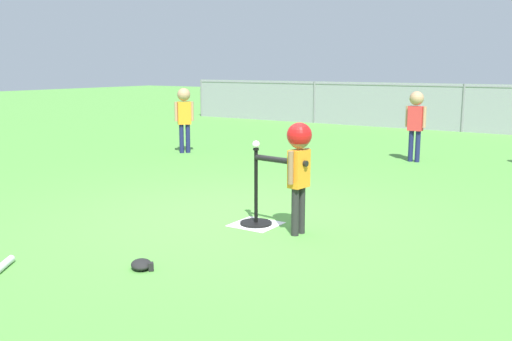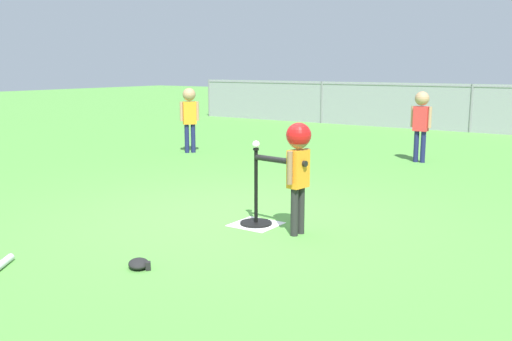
% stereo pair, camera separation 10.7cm
% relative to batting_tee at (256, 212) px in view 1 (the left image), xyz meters
% --- Properties ---
extents(ground_plane, '(60.00, 60.00, 0.00)m').
position_rel_batting_tee_xyz_m(ground_plane, '(-0.35, 0.07, -0.13)').
color(ground_plane, '#51933D').
extents(home_plate, '(0.44, 0.44, 0.01)m').
position_rel_batting_tee_xyz_m(home_plate, '(0.00, 0.00, -0.13)').
color(home_plate, white).
rests_on(home_plate, ground_plane).
extents(batting_tee, '(0.32, 0.32, 0.77)m').
position_rel_batting_tee_xyz_m(batting_tee, '(0.00, 0.00, 0.00)').
color(batting_tee, black).
rests_on(batting_tee, ground_plane).
extents(baseball_on_tee, '(0.07, 0.07, 0.07)m').
position_rel_batting_tee_xyz_m(baseball_on_tee, '(0.00, 0.00, 0.68)').
color(baseball_on_tee, white).
rests_on(baseball_on_tee, batting_tee).
extents(batter_child, '(0.63, 0.30, 1.06)m').
position_rel_batting_tee_xyz_m(batter_child, '(0.51, -0.06, 0.62)').
color(batter_child, '#262626').
rests_on(batter_child, ground_plane).
extents(fielder_near_left, '(0.34, 0.23, 1.16)m').
position_rel_batting_tee_xyz_m(fielder_near_left, '(0.09, 4.63, 0.62)').
color(fielder_near_left, '#191E4C').
rests_on(fielder_near_left, ground_plane).
extents(fielder_near_right, '(0.26, 0.28, 1.18)m').
position_rel_batting_tee_xyz_m(fielder_near_right, '(-3.73, 3.30, 0.63)').
color(fielder_near_right, '#191E4C').
rests_on(fielder_near_right, ground_plane).
extents(spare_bat_silver, '(0.39, 0.53, 0.06)m').
position_rel_batting_tee_xyz_m(spare_bat_silver, '(-0.92, -2.20, -0.10)').
color(spare_bat_silver, silver).
rests_on(spare_bat_silver, ground_plane).
extents(glove_by_plate, '(0.27, 0.27, 0.07)m').
position_rel_batting_tee_xyz_m(glove_by_plate, '(-0.05, -1.55, -0.10)').
color(glove_by_plate, black).
rests_on(glove_by_plate, ground_plane).
extents(outfield_fence, '(16.06, 0.06, 1.15)m').
position_rel_batting_tee_xyz_m(outfield_fence, '(-0.35, 9.54, 0.49)').
color(outfield_fence, slate).
rests_on(outfield_fence, ground_plane).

